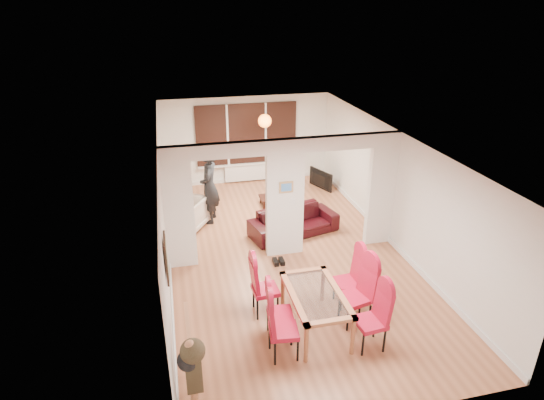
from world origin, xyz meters
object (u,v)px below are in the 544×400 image
object	(u,v)px
person	(209,186)
television	(318,180)
dining_chair_la	(284,326)
dining_chair_rb	(356,293)
sofa	(294,222)
dining_chair_lc	(265,286)
bottle	(273,193)
dining_chair_ra	(371,318)
coffee_table	(279,200)
dining_chair_lb	(280,310)
armchair	(187,213)
bowl	(273,195)
dining_table	(315,311)
dining_chair_rc	(348,278)

from	to	relation	value
person	television	world-z (taller)	person
dining_chair_la	dining_chair_rb	bearing A→B (deg)	26.72
sofa	person	distance (m)	2.25
dining_chair_lc	bottle	bearing A→B (deg)	72.34
dining_chair_lc	dining_chair_ra	distance (m)	1.89
bottle	dining_chair_lc	bearing A→B (deg)	-105.03
dining_chair_ra	sofa	world-z (taller)	dining_chair_ra
dining_chair_rb	coffee_table	world-z (taller)	dining_chair_rb
dining_chair_ra	sofa	size ratio (longest dim) A/B	0.53
television	person	bearing A→B (deg)	91.35
sofa	person	xyz separation A→B (m)	(-1.84, 1.13, 0.64)
television	bottle	size ratio (longest dim) A/B	3.24
bottle	dining_chair_rb	bearing A→B (deg)	-87.23
dining_chair_lb	armchair	bearing A→B (deg)	112.02
dining_chair_ra	bottle	size ratio (longest dim) A/B	3.73
dining_chair_rb	person	distance (m)	4.94
dining_chair_ra	sofa	bearing A→B (deg)	85.82
dining_chair_la	dining_chair_ra	bearing A→B (deg)	1.86
dining_chair_ra	bowl	size ratio (longest dim) A/B	4.99
dining_table	dining_chair_lc	xyz separation A→B (m)	(-0.72, 0.63, 0.19)
person	armchair	bearing A→B (deg)	-55.31
dining_table	television	bearing A→B (deg)	70.92
dining_table	coffee_table	size ratio (longest dim) A/B	1.44
bowl	coffee_table	bearing A→B (deg)	-15.01
dining_chair_ra	dining_chair_rc	size ratio (longest dim) A/B	1.01
dining_chair_rc	bottle	xyz separation A→B (m)	(-0.31, 4.53, -0.16)
dining_chair_lb	bowl	size ratio (longest dim) A/B	4.60
dining_chair_la	dining_chair_lc	world-z (taller)	dining_chair_lc
person	dining_chair_lc	bearing A→B (deg)	20.95
dining_table	dining_chair_lb	distance (m)	0.64
person	bowl	distance (m)	1.98
bowl	person	bearing A→B (deg)	-159.81
person	coffee_table	world-z (taller)	person
dining_chair_lc	coffee_table	distance (m)	4.72
armchair	bowl	size ratio (longest dim) A/B	3.82
dining_chair_rc	coffee_table	xyz separation A→B (m)	(-0.11, 4.60, -0.43)
sofa	bottle	distance (m)	1.65
sofa	television	bearing A→B (deg)	45.61
dining_chair_rc	sofa	world-z (taller)	dining_chair_rc
dining_chair_ra	sofa	xyz separation A→B (m)	(-0.12, 4.01, -0.25)
coffee_table	dining_chair_lb	bearing A→B (deg)	-104.05
dining_chair_lc	dining_table	bearing A→B (deg)	-43.72
dining_chair_rc	television	size ratio (longest dim) A/B	1.14
sofa	dining_chair_lb	bearing A→B (deg)	-123.72
dining_chair_ra	television	bearing A→B (deg)	72.45
coffee_table	bowl	xyz separation A→B (m)	(-0.18, 0.05, 0.15)
dining_table	dining_chair_la	size ratio (longest dim) A/B	1.39
dining_chair_la	coffee_table	xyz separation A→B (m)	(1.35, 5.61, -0.43)
dining_table	bowl	xyz separation A→B (m)	(0.49, 5.17, -0.09)
dining_chair_la	bowl	size ratio (longest dim) A/B	4.97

